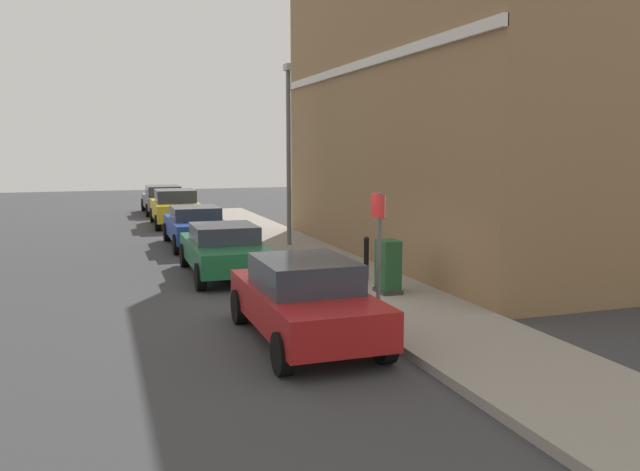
% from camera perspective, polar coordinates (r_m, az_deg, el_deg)
% --- Properties ---
extents(ground, '(80.00, 80.00, 0.00)m').
position_cam_1_polar(ground, '(13.25, -1.37, -6.57)').
color(ground, '#38383A').
extents(sidewalk, '(2.61, 30.00, 0.15)m').
position_cam_1_polar(sidewalk, '(19.39, -1.41, -1.76)').
color(sidewalk, gray).
rests_on(sidewalk, ground).
extents(corner_building, '(7.41, 13.72, 9.13)m').
position_cam_1_polar(corner_building, '(20.23, 13.36, 11.20)').
color(corner_building, olive).
rests_on(corner_building, ground).
extents(car_red, '(1.84, 4.06, 1.43)m').
position_cam_1_polar(car_red, '(11.00, -1.37, -5.58)').
color(car_red, maroon).
rests_on(car_red, ground).
extents(car_green, '(1.94, 4.29, 1.32)m').
position_cam_1_polar(car_green, '(16.79, -8.42, -1.18)').
color(car_green, '#195933').
rests_on(car_green, ground).
extents(car_blue, '(1.84, 4.21, 1.33)m').
position_cam_1_polar(car_blue, '(21.96, -10.88, 0.87)').
color(car_blue, navy).
rests_on(car_blue, ground).
extents(car_yellow, '(1.98, 4.23, 1.53)m').
position_cam_1_polar(car_yellow, '(27.97, -12.60, 2.45)').
color(car_yellow, gold).
rests_on(car_yellow, ground).
extents(car_grey, '(1.91, 4.22, 1.40)m').
position_cam_1_polar(car_grey, '(33.34, -13.64, 3.16)').
color(car_grey, slate).
rests_on(car_grey, ground).
extents(utility_cabinet, '(0.46, 0.61, 1.15)m').
position_cam_1_polar(utility_cabinet, '(14.08, 6.00, -2.91)').
color(utility_cabinet, '#1E4C28').
rests_on(utility_cabinet, sidewalk).
extents(bollard_near_cabinet, '(0.14, 0.14, 1.04)m').
position_cam_1_polar(bollard_near_cabinet, '(15.41, 4.09, -1.87)').
color(bollard_near_cabinet, black).
rests_on(bollard_near_cabinet, sidewalk).
extents(street_sign, '(0.08, 0.60, 2.30)m').
position_cam_1_polar(street_sign, '(12.15, 5.17, 0.09)').
color(street_sign, '#59595B').
rests_on(street_sign, sidewalk).
extents(lamppost, '(0.20, 0.44, 5.72)m').
position_cam_1_polar(lamppost, '(20.81, -2.78, 7.81)').
color(lamppost, '#59595B').
rests_on(lamppost, sidewalk).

